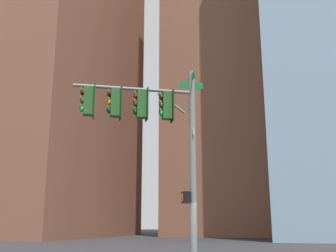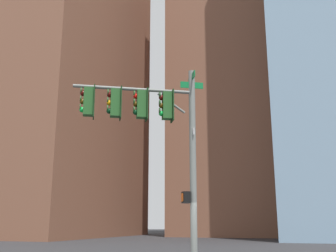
{
  "view_description": "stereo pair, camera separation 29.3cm",
  "coord_description": "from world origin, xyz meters",
  "views": [
    {
      "loc": [
        13.34,
        3.91,
        1.83
      ],
      "look_at": [
        -0.01,
        -0.37,
        5.21
      ],
      "focal_mm": 43.01,
      "sensor_mm": 36.0,
      "label": 1
    },
    {
      "loc": [
        13.25,
        4.18,
        1.83
      ],
      "look_at": [
        -0.01,
        -0.37,
        5.21
      ],
      "focal_mm": 43.01,
      "sensor_mm": 36.0,
      "label": 2
    }
  ],
  "objects": [
    {
      "name": "signal_pole_assembly",
      "position": [
        0.26,
        -0.86,
        5.14
      ],
      "size": [
        2.59,
        4.16,
        7.36
      ],
      "rotation": [
        0.0,
        0.0,
        5.23
      ],
      "color": "slate",
      "rests_on": "ground_plane"
    },
    {
      "name": "building_brick_nearside",
      "position": [
        -34.63,
        -29.97,
        21.94
      ],
      "size": [
        26.24,
        19.64,
        43.88
      ],
      "primitive_type": "cube",
      "color": "brown",
      "rests_on": "ground_plane"
    },
    {
      "name": "building_brick_midblock",
      "position": [
        -49.64,
        -5.97,
        24.57
      ],
      "size": [
        23.53,
        15.78,
        49.14
      ],
      "primitive_type": "cube",
      "color": "brown",
      "rests_on": "ground_plane"
    }
  ]
}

